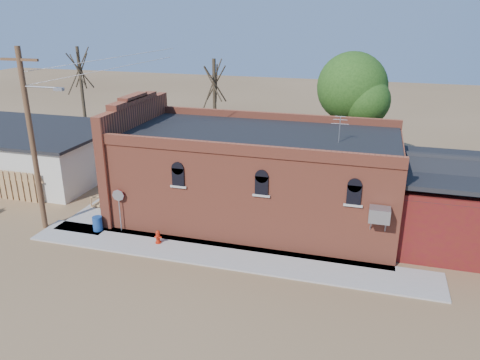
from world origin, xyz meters
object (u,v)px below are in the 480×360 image
(trash_barrel, at_px, (98,224))
(brick_bar, at_px, (252,175))
(fire_hydrant, at_px, (158,237))
(utility_pole, at_px, (32,137))
(stop_sign, at_px, (119,199))

(trash_barrel, bearing_deg, brick_bar, 29.91)
(brick_bar, bearing_deg, fire_hydrant, -128.06)
(brick_bar, xyz_separation_m, utility_pole, (-9.79, -4.29, 2.43))
(fire_hydrant, bearing_deg, trash_barrel, 154.76)
(brick_bar, xyz_separation_m, stop_sign, (-5.80, -3.69, -0.56))
(stop_sign, bearing_deg, brick_bar, 47.52)
(trash_barrel, bearing_deg, stop_sign, 14.68)
(brick_bar, height_order, utility_pole, utility_pole)
(brick_bar, height_order, trash_barrel, brick_bar)
(brick_bar, height_order, fire_hydrant, brick_bar)
(utility_pole, height_order, fire_hydrant, utility_pole)
(utility_pole, relative_size, fire_hydrant, 13.81)
(stop_sign, bearing_deg, fire_hydrant, -1.50)
(fire_hydrant, bearing_deg, stop_sign, 144.75)
(utility_pole, xyz_separation_m, fire_hydrant, (6.35, -0.10, -4.37))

